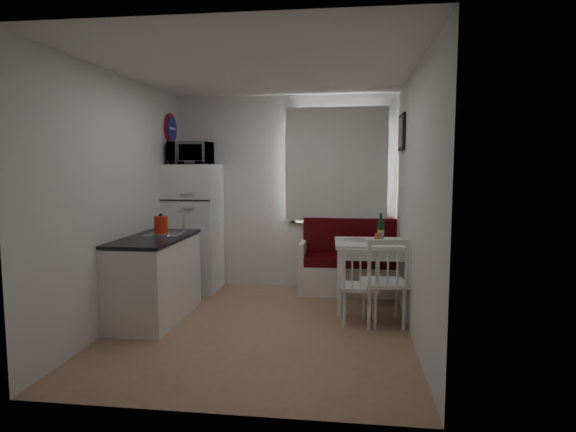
{
  "coord_description": "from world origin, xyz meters",
  "views": [
    {
      "loc": [
        0.89,
        -4.74,
        1.66
      ],
      "look_at": [
        0.21,
        0.5,
        1.11
      ],
      "focal_mm": 30.0,
      "sensor_mm": 36.0,
      "label": 1
    }
  ],
  "objects_px": {
    "kitchen_counter": "(155,277)",
    "microwave": "(191,153)",
    "bench": "(351,268)",
    "chair_left": "(360,278)",
    "wine_bottle": "(381,227)",
    "kettle": "(161,225)",
    "dining_table": "(381,249)",
    "chair_right": "(385,273)",
    "fridge": "(193,228)"
  },
  "relations": [
    {
      "from": "fridge",
      "to": "wine_bottle",
      "type": "relative_size",
      "value": 5.21
    },
    {
      "from": "fridge",
      "to": "chair_left",
      "type": "bearing_deg",
      "value": -29.28
    },
    {
      "from": "kitchen_counter",
      "to": "chair_left",
      "type": "height_order",
      "value": "kitchen_counter"
    },
    {
      "from": "bench",
      "to": "chair_right",
      "type": "distance_m",
      "value": 1.41
    },
    {
      "from": "chair_left",
      "to": "kettle",
      "type": "distance_m",
      "value": 2.21
    },
    {
      "from": "dining_table",
      "to": "wine_bottle",
      "type": "distance_m",
      "value": 0.27
    },
    {
      "from": "microwave",
      "to": "wine_bottle",
      "type": "height_order",
      "value": "microwave"
    },
    {
      "from": "dining_table",
      "to": "microwave",
      "type": "relative_size",
      "value": 2.06
    },
    {
      "from": "kitchen_counter",
      "to": "wine_bottle",
      "type": "height_order",
      "value": "kitchen_counter"
    },
    {
      "from": "kitchen_counter",
      "to": "chair_right",
      "type": "relative_size",
      "value": 2.64
    },
    {
      "from": "kitchen_counter",
      "to": "fridge",
      "type": "height_order",
      "value": "fridge"
    },
    {
      "from": "dining_table",
      "to": "kettle",
      "type": "xyz_separation_m",
      "value": [
        -2.4,
        -0.6,
        0.32
      ]
    },
    {
      "from": "kitchen_counter",
      "to": "bench",
      "type": "height_order",
      "value": "kitchen_counter"
    },
    {
      "from": "kitchen_counter",
      "to": "microwave",
      "type": "height_order",
      "value": "microwave"
    },
    {
      "from": "bench",
      "to": "microwave",
      "type": "xyz_separation_m",
      "value": [
        -2.1,
        -0.16,
        1.5
      ]
    },
    {
      "from": "chair_left",
      "to": "fridge",
      "type": "bearing_deg",
      "value": 151.44
    },
    {
      "from": "dining_table",
      "to": "bench",
      "type": "bearing_deg",
      "value": 113.5
    },
    {
      "from": "kitchen_counter",
      "to": "kettle",
      "type": "bearing_deg",
      "value": 56.05
    },
    {
      "from": "wine_bottle",
      "to": "dining_table",
      "type": "bearing_deg",
      "value": -90.0
    },
    {
      "from": "bench",
      "to": "chair_left",
      "type": "bearing_deg",
      "value": -86.31
    },
    {
      "from": "dining_table",
      "to": "chair_left",
      "type": "distance_m",
      "value": 0.73
    },
    {
      "from": "dining_table",
      "to": "fridge",
      "type": "relative_size",
      "value": 0.65
    },
    {
      "from": "dining_table",
      "to": "wine_bottle",
      "type": "bearing_deg",
      "value": 87.5
    },
    {
      "from": "bench",
      "to": "dining_table",
      "type": "relative_size",
      "value": 1.25
    },
    {
      "from": "kitchen_counter",
      "to": "microwave",
      "type": "relative_size",
      "value": 2.51
    },
    {
      "from": "dining_table",
      "to": "fridge",
      "type": "height_order",
      "value": "fridge"
    },
    {
      "from": "kitchen_counter",
      "to": "microwave",
      "type": "distance_m",
      "value": 1.82
    },
    {
      "from": "bench",
      "to": "microwave",
      "type": "distance_m",
      "value": 2.59
    },
    {
      "from": "kitchen_counter",
      "to": "wine_bottle",
      "type": "distance_m",
      "value": 2.62
    },
    {
      "from": "dining_table",
      "to": "chair_right",
      "type": "height_order",
      "value": "chair_right"
    },
    {
      "from": "kitchen_counter",
      "to": "bench",
      "type": "bearing_deg",
      "value": 32.63
    },
    {
      "from": "kitchen_counter",
      "to": "fridge",
      "type": "distance_m",
      "value": 1.3
    },
    {
      "from": "chair_right",
      "to": "wine_bottle",
      "type": "relative_size",
      "value": 1.55
    },
    {
      "from": "dining_table",
      "to": "fridge",
      "type": "xyz_separation_m",
      "value": [
        -2.43,
        0.57,
        0.14
      ]
    },
    {
      "from": "bench",
      "to": "fridge",
      "type": "height_order",
      "value": "fridge"
    },
    {
      "from": "fridge",
      "to": "wine_bottle",
      "type": "distance_m",
      "value": 2.48
    },
    {
      "from": "chair_left",
      "to": "wine_bottle",
      "type": "height_order",
      "value": "wine_bottle"
    },
    {
      "from": "bench",
      "to": "fridge",
      "type": "xyz_separation_m",
      "value": [
        -2.1,
        -0.11,
        0.52
      ]
    },
    {
      "from": "bench",
      "to": "dining_table",
      "type": "distance_m",
      "value": 0.85
    },
    {
      "from": "kitchen_counter",
      "to": "chair_left",
      "type": "relative_size",
      "value": 2.99
    },
    {
      "from": "chair_right",
      "to": "chair_left",
      "type": "bearing_deg",
      "value": 169.75
    },
    {
      "from": "chair_right",
      "to": "wine_bottle",
      "type": "distance_m",
      "value": 0.85
    },
    {
      "from": "chair_left",
      "to": "kettle",
      "type": "xyz_separation_m",
      "value": [
        -2.15,
        0.05,
        0.51
      ]
    },
    {
      "from": "chair_right",
      "to": "microwave",
      "type": "height_order",
      "value": "microwave"
    },
    {
      "from": "kitchen_counter",
      "to": "bench",
      "type": "xyz_separation_m",
      "value": [
        2.12,
        1.36,
        -0.13
      ]
    },
    {
      "from": "chair_right",
      "to": "microwave",
      "type": "xyz_separation_m",
      "value": [
        -2.43,
        1.19,
        1.25
      ]
    },
    {
      "from": "dining_table",
      "to": "microwave",
      "type": "height_order",
      "value": "microwave"
    },
    {
      "from": "kitchen_counter",
      "to": "kettle",
      "type": "height_order",
      "value": "kitchen_counter"
    },
    {
      "from": "kitchen_counter",
      "to": "kettle",
      "type": "relative_size",
      "value": 5.55
    },
    {
      "from": "kettle",
      "to": "chair_right",
      "type": "bearing_deg",
      "value": -1.55
    }
  ]
}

